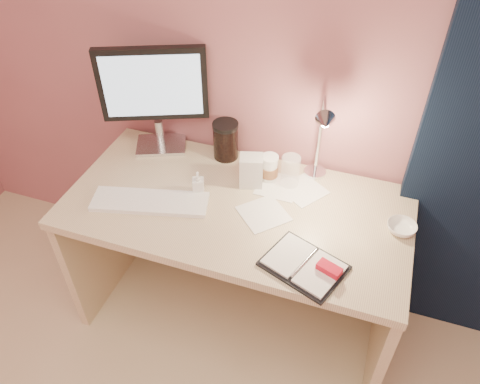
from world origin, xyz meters
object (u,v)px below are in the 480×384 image
(planner, at_px, (306,265))
(product_box, at_px, (251,171))
(monitor, at_px, (154,90))
(clear_cup, at_px, (290,171))
(lotion_bottle, at_px, (198,183))
(desk, at_px, (242,231))
(bowl, at_px, (401,228))
(coffee_cup, at_px, (269,169))
(dark_jar, at_px, (226,142))
(desk_lamp, at_px, (310,137))
(keyboard, at_px, (150,202))

(planner, bearing_deg, product_box, 151.75)
(monitor, relative_size, clear_cup, 3.58)
(monitor, bearing_deg, lotion_bottle, -62.56)
(desk, relative_size, product_box, 9.73)
(monitor, xyz_separation_m, bowl, (1.11, -0.20, -0.28))
(coffee_cup, height_order, dark_jar, dark_jar)
(dark_jar, relative_size, product_box, 1.10)
(desk_lamp, bearing_deg, bowl, -30.66)
(desk, distance_m, clear_cup, 0.36)
(monitor, height_order, planner, monitor)
(desk, distance_m, lotion_bottle, 0.33)
(lotion_bottle, bearing_deg, dark_jar, 85.59)
(coffee_cup, distance_m, clear_cup, 0.09)
(keyboard, relative_size, product_box, 3.27)
(monitor, distance_m, desk_lamp, 0.71)
(lotion_bottle, height_order, desk_lamp, desk_lamp)
(monitor, bearing_deg, desk_lamp, -28.03)
(planner, bearing_deg, keyboard, -169.50)
(keyboard, height_order, product_box, product_box)
(clear_cup, bearing_deg, desk, -143.69)
(keyboard, height_order, lotion_bottle, lotion_bottle)
(monitor, height_order, product_box, monitor)
(product_box, bearing_deg, bowl, -23.35)
(planner, height_order, clear_cup, clear_cup)
(monitor, xyz_separation_m, keyboard, (0.13, -0.37, -0.29))
(planner, bearing_deg, clear_cup, 132.30)
(clear_cup, bearing_deg, lotion_bottle, -152.63)
(desk, distance_m, monitor, 0.73)
(coffee_cup, xyz_separation_m, desk_lamp, (0.16, 0.00, 0.20))
(coffee_cup, xyz_separation_m, lotion_bottle, (-0.25, -0.18, -0.01))
(coffee_cup, bearing_deg, desk_lamp, 0.53)
(planner, height_order, desk_lamp, desk_lamp)
(monitor, height_order, dark_jar, monitor)
(bowl, xyz_separation_m, desk_lamp, (-0.41, 0.14, 0.24))
(planner, height_order, dark_jar, dark_jar)
(monitor, bearing_deg, product_box, -36.99)
(desk, distance_m, planner, 0.51)
(bowl, xyz_separation_m, product_box, (-0.63, 0.08, 0.05))
(desk, distance_m, coffee_cup, 0.32)
(bowl, bearing_deg, planner, -136.08)
(monitor, height_order, keyboard, monitor)
(keyboard, relative_size, bowl, 4.20)
(dark_jar, bearing_deg, product_box, -41.70)
(clear_cup, bearing_deg, coffee_cup, 179.45)
(planner, relative_size, dark_jar, 2.08)
(clear_cup, distance_m, product_box, 0.16)
(lotion_bottle, height_order, product_box, product_box)
(monitor, bearing_deg, clear_cup, -28.78)
(keyboard, bearing_deg, lotion_bottle, 24.48)
(bowl, relative_size, dark_jar, 0.71)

